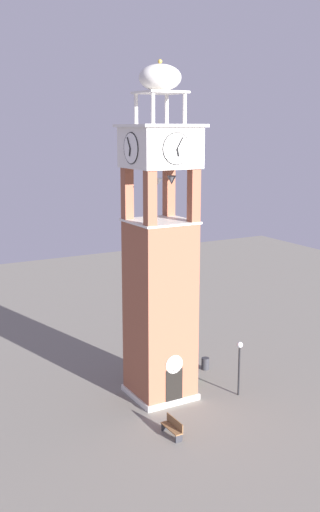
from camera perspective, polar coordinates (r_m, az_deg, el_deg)
name	(u,v)px	position (r m, az deg, el deg)	size (l,w,h in m)	color
ground	(160,394)	(36.79, 0.00, -13.21)	(80.00, 80.00, 0.00)	gray
clock_tower	(160,268)	(34.16, 0.00, -1.19)	(3.92, 3.92, 19.43)	#93543D
park_bench	(173,427)	(32.19, 1.23, -16.19)	(0.45, 1.60, 0.95)	brown
lamp_post	(239,358)	(36.11, 7.66, -9.70)	(0.36, 0.36, 3.38)	black
trash_bin	(205,364)	(40.27, 4.39, -10.30)	(0.52, 0.52, 0.80)	#2D2D33
shrub_near_entry	(192,373)	(38.54, 3.11, -11.25)	(0.72, 0.72, 0.93)	#336638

